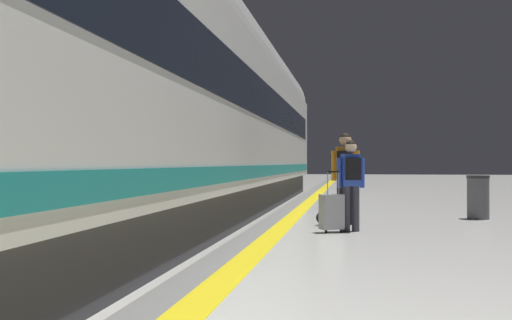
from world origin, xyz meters
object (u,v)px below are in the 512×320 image
(passenger_near, at_px, (345,170))
(duffel_bag_near, at_px, (328,218))
(passenger_mid, at_px, (351,177))
(suitcase_mid, at_px, (332,212))
(waste_bin, at_px, (478,197))
(high_speed_train, at_px, (125,72))

(passenger_near, xyz_separation_m, duffel_bag_near, (-0.32, -0.32, -0.88))
(passenger_mid, xyz_separation_m, suitcase_mid, (-0.33, -0.20, -0.57))
(waste_bin, bearing_deg, duffel_bag_near, -149.01)
(high_speed_train, distance_m, suitcase_mid, 4.03)
(suitcase_mid, bearing_deg, passenger_near, 80.80)
(passenger_mid, distance_m, waste_bin, 3.73)
(high_speed_train, bearing_deg, suitcase_mid, 29.98)
(passenger_near, relative_size, suitcase_mid, 1.68)
(passenger_mid, relative_size, waste_bin, 1.71)
(passenger_near, relative_size, waste_bin, 1.91)
(duffel_bag_near, bearing_deg, passenger_near, 44.77)
(duffel_bag_near, bearing_deg, waste_bin, 30.99)
(duffel_bag_near, height_order, passenger_mid, passenger_mid)
(passenger_mid, bearing_deg, passenger_near, 95.74)
(high_speed_train, height_order, waste_bin, high_speed_train)
(high_speed_train, relative_size, waste_bin, 36.15)
(passenger_near, bearing_deg, high_speed_train, -136.33)
(duffel_bag_near, relative_size, suitcase_mid, 0.43)
(duffel_bag_near, xyz_separation_m, waste_bin, (3.04, 1.82, 0.30))
(duffel_bag_near, xyz_separation_m, suitcase_mid, (0.10, -1.00, 0.20))
(high_speed_train, distance_m, passenger_mid, 4.10)
(passenger_mid, distance_m, suitcase_mid, 0.69)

